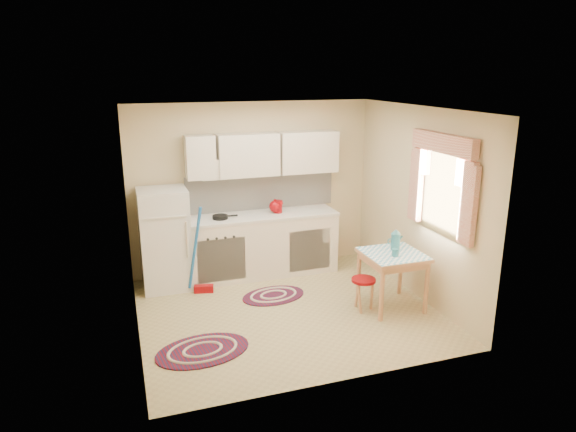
# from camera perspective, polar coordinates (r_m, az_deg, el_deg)

# --- Properties ---
(room_shell) EXTENTS (3.64, 3.60, 2.52)m
(room_shell) POSITION_cam_1_polar(r_m,az_deg,el_deg) (6.31, 0.53, 3.74)
(room_shell) COLOR tan
(room_shell) RESTS_ON ground
(fridge) EXTENTS (0.65, 0.60, 1.40)m
(fridge) POSITION_cam_1_polar(r_m,az_deg,el_deg) (7.21, -13.52, -2.53)
(fridge) COLOR silver
(fridge) RESTS_ON ground
(broom) EXTENTS (0.30, 0.18, 1.20)m
(broom) POSITION_cam_1_polar(r_m,az_deg,el_deg) (6.96, -9.54, -3.85)
(broom) COLOR #1C61B4
(broom) RESTS_ON ground
(base_cabinets) EXTENTS (2.25, 0.60, 0.88)m
(base_cabinets) POSITION_cam_1_polar(r_m,az_deg,el_deg) (7.56, -3.15, -3.31)
(base_cabinets) COLOR silver
(base_cabinets) RESTS_ON ground
(countertop) EXTENTS (2.27, 0.62, 0.04)m
(countertop) POSITION_cam_1_polar(r_m,az_deg,el_deg) (7.42, -3.21, 0.04)
(countertop) COLOR silver
(countertop) RESTS_ON base_cabinets
(frying_pan) EXTENTS (0.22, 0.22, 0.05)m
(frying_pan) POSITION_cam_1_polar(r_m,az_deg,el_deg) (7.24, -7.54, -0.12)
(frying_pan) COLOR black
(frying_pan) RESTS_ON countertop
(red_kettle) EXTENTS (0.24, 0.23, 0.19)m
(red_kettle) POSITION_cam_1_polar(r_m,az_deg,el_deg) (7.45, -1.45, 1.06)
(red_kettle) COLOR #8D050A
(red_kettle) RESTS_ON countertop
(red_canister) EXTENTS (0.16, 0.16, 0.16)m
(red_canister) POSITION_cam_1_polar(r_m,az_deg,el_deg) (7.47, -1.11, 0.97)
(red_canister) COLOR #8D050A
(red_canister) RESTS_ON countertop
(table) EXTENTS (0.72, 0.72, 0.72)m
(table) POSITION_cam_1_polar(r_m,az_deg,el_deg) (6.68, 11.45, -7.03)
(table) COLOR tan
(table) RESTS_ON ground
(stool) EXTENTS (0.36, 0.36, 0.42)m
(stool) POSITION_cam_1_polar(r_m,az_deg,el_deg) (6.59, 8.34, -8.60)
(stool) COLOR #8D050A
(stool) RESTS_ON ground
(coffee_pot) EXTENTS (0.16, 0.14, 0.29)m
(coffee_pot) POSITION_cam_1_polar(r_m,az_deg,el_deg) (6.64, 11.86, -2.53)
(coffee_pot) COLOR teal
(coffee_pot) RESTS_ON table
(mug) EXTENTS (0.11, 0.11, 0.10)m
(mug) POSITION_cam_1_polar(r_m,az_deg,el_deg) (6.43, 11.83, -4.02)
(mug) COLOR teal
(mug) RESTS_ON table
(rug_center) EXTENTS (0.94, 0.70, 0.02)m
(rug_center) POSITION_cam_1_polar(r_m,az_deg,el_deg) (6.97, -1.63, -8.83)
(rug_center) COLOR maroon
(rug_center) RESTS_ON ground
(rug_left) EXTENTS (1.11, 0.82, 0.02)m
(rug_left) POSITION_cam_1_polar(r_m,az_deg,el_deg) (5.80, -9.46, -14.53)
(rug_left) COLOR maroon
(rug_left) RESTS_ON ground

